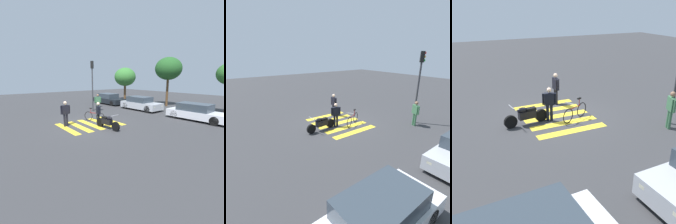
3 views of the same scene
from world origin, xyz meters
The scene contains 9 objects.
ground_plane centered at (0.00, 0.00, 0.00)m, with size 60.00×60.00×0.00m, color #38383A.
police_motorcycle centered at (1.63, 0.32, 0.45)m, with size 2.11×0.62×1.02m.
leaning_bicycle centered at (-0.65, 0.75, 0.39)m, with size 1.62×0.82×1.02m.
officer_on_foot centered at (-0.64, -1.57, 1.01)m, with size 0.23×0.69×1.75m.
officer_by_motorcycle centered at (0.51, 0.35, 0.93)m, with size 0.63×0.34×1.64m.
pedestrian_bystander centered at (-4.00, 3.33, 0.98)m, with size 0.36×0.65×1.71m.
crosswalk_stripes centered at (0.00, 0.00, 0.00)m, with size 3.29×4.05×0.01m.
car_white_van centered at (4.02, 7.28, 0.63)m, with size 4.58×1.86×1.32m.
traffic_light_pole centered at (-4.45, 3.02, 3.24)m, with size 0.34×0.35×4.89m.
Camera 2 is at (6.91, 9.59, 4.82)m, focal length 28.55 mm.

